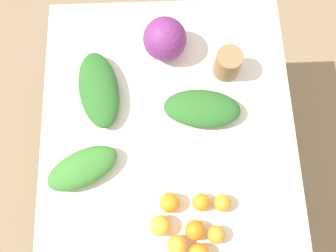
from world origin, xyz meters
name	(u,v)px	position (x,y,z in m)	size (l,w,h in m)	color
ground_plane	(168,162)	(0.00, 0.00, 0.00)	(8.00, 8.00, 0.00)	#937A5B
dining_table	(168,133)	(0.00, 0.00, 0.62)	(1.24, 1.06, 0.71)	silver
cabbage_purple	(164,39)	(0.37, 0.00, 0.80)	(0.19, 0.19, 0.19)	#7A2D75
paper_bag	(228,64)	(0.25, -0.26, 0.78)	(0.11, 0.11, 0.13)	#997047
greens_bunch_scallion	(99,89)	(0.17, 0.29, 0.75)	(0.35, 0.17, 0.08)	#2D6B28
greens_bunch_chard	(83,168)	(-0.17, 0.34, 0.75)	(0.29, 0.14, 0.08)	#3D8433
greens_bunch_dandelion	(202,108)	(0.06, -0.14, 0.75)	(0.32, 0.16, 0.09)	#2D6B28
orange_0	(201,202)	(-0.32, -0.12, 0.74)	(0.07, 0.07, 0.07)	orange
orange_1	(161,226)	(-0.40, 0.04, 0.75)	(0.08, 0.08, 0.08)	#F9A833
orange_2	(223,203)	(-0.32, -0.20, 0.74)	(0.07, 0.07, 0.07)	orange
orange_4	(195,230)	(-0.42, -0.09, 0.75)	(0.08, 0.08, 0.08)	orange
orange_5	(177,245)	(-0.47, -0.02, 0.75)	(0.07, 0.07, 0.07)	#F9A833
orange_6	(217,235)	(-0.44, -0.17, 0.74)	(0.07, 0.07, 0.07)	orange
orange_7	(170,203)	(-0.31, 0.01, 0.75)	(0.08, 0.08, 0.08)	orange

